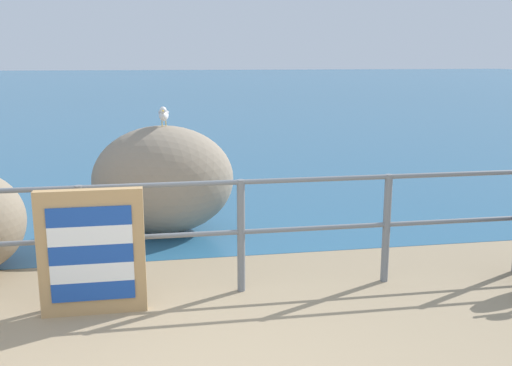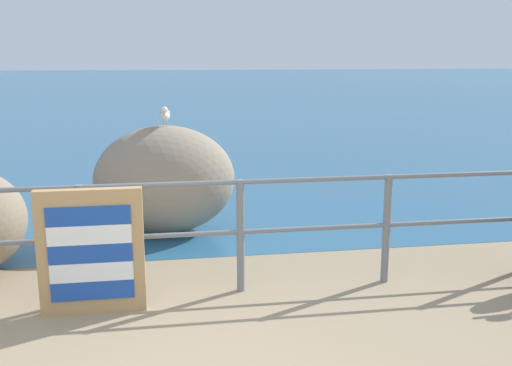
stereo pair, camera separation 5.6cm
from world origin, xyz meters
name	(u,v)px [view 1 (the left image)]	position (x,y,z in m)	size (l,w,h in m)	color
ground_plane	(156,112)	(0.00, 20.00, -0.05)	(120.00, 120.00, 0.10)	#937F60
sea_surface	(154,82)	(0.00, 47.74, 0.00)	(120.00, 90.00, 0.01)	#285B7F
promenade_railing	(163,226)	(0.00, 1.83, 0.64)	(9.54, 0.07, 1.02)	slate
folded_deckchair_stack	(92,253)	(-0.57, 1.57, 0.52)	(0.84, 0.10, 1.04)	tan
breakwater_boulder_main	(164,180)	(0.04, 3.75, 0.64)	(1.65, 1.21, 1.28)	gray
seagull	(164,114)	(0.06, 3.69, 1.42)	(0.13, 0.34, 0.23)	gold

